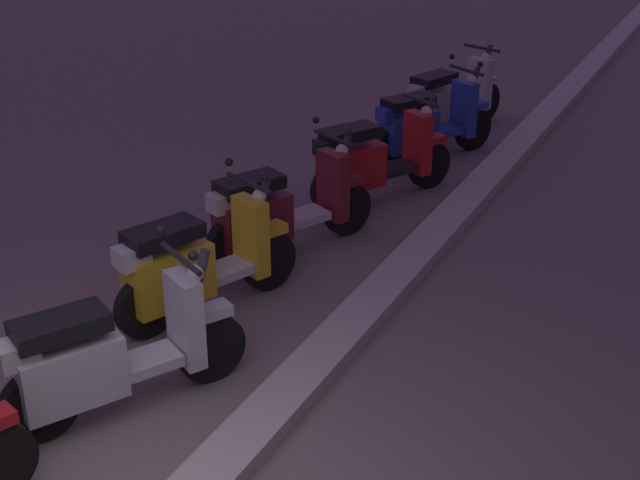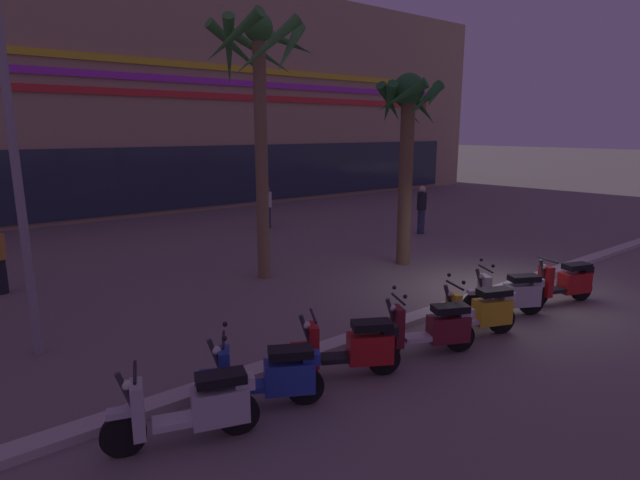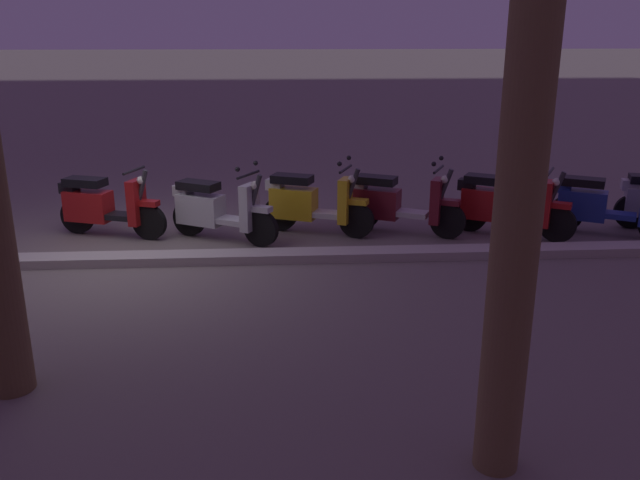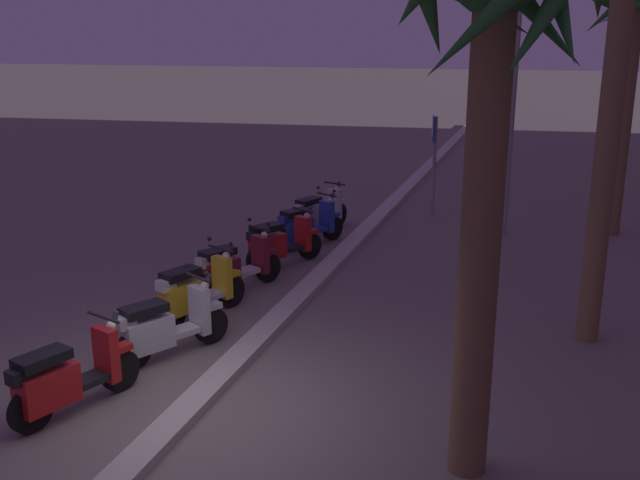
# 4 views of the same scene
# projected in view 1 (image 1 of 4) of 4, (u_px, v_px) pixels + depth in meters

# --- Properties ---
(scooter_silver_far_back) EXTENTS (1.79, 0.84, 1.04)m
(scooter_silver_far_back) POSITION_uv_depth(u_px,v_px,m) (448.00, 100.00, 11.36)
(scooter_silver_far_back) COLOR black
(scooter_silver_far_back) RESTS_ON ground
(scooter_blue_tail_end) EXTENTS (1.60, 0.97, 1.17)m
(scooter_blue_tail_end) POSITION_uv_depth(u_px,v_px,m) (426.00, 125.00, 10.40)
(scooter_blue_tail_end) COLOR black
(scooter_blue_tail_end) RESTS_ON ground
(scooter_red_gap_after_mid) EXTENTS (1.61, 1.00, 1.04)m
(scooter_red_gap_after_mid) POSITION_uv_depth(u_px,v_px,m) (372.00, 161.00, 9.22)
(scooter_red_gap_after_mid) COLOR black
(scooter_red_gap_after_mid) RESTS_ON ground
(scooter_maroon_mid_front) EXTENTS (1.69, 0.95, 1.17)m
(scooter_maroon_mid_front) POSITION_uv_depth(u_px,v_px,m) (279.00, 210.00, 8.04)
(scooter_maroon_mid_front) COLOR black
(scooter_maroon_mid_front) RESTS_ON ground
(scooter_yellow_lead_nearest) EXTENTS (1.64, 0.85, 1.17)m
(scooter_yellow_lead_nearest) POSITION_uv_depth(u_px,v_px,m) (195.00, 265.00, 7.01)
(scooter_yellow_lead_nearest) COLOR black
(scooter_yellow_lead_nearest) RESTS_ON ground
(scooter_silver_second_in_line) EXTENTS (1.58, 0.96, 1.17)m
(scooter_silver_second_in_line) POSITION_uv_depth(u_px,v_px,m) (108.00, 357.00, 5.81)
(scooter_silver_second_in_line) COLOR black
(scooter_silver_second_in_line) RESTS_ON ground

